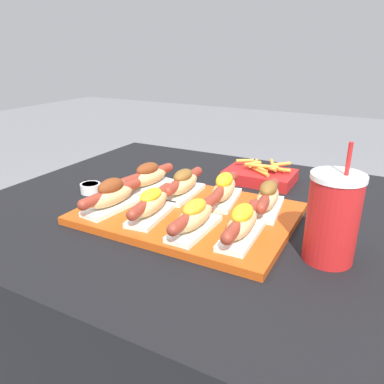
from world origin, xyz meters
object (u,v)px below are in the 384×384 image
(serving_tray, at_px, (188,213))
(hot_dog_7, at_px, (268,197))
(hot_dog_3, at_px, (242,223))
(hot_dog_4, at_px, (147,177))
(drink_cup, at_px, (333,218))
(fries_basket, at_px, (260,175))
(hot_dog_5, at_px, (184,183))
(hot_dog_1, at_px, (151,204))
(hot_dog_6, at_px, (224,189))
(sauce_bowl, at_px, (91,188))
(hot_dog_2, at_px, (195,217))
(hot_dog_0, at_px, (111,196))

(serving_tray, xyz_separation_m, hot_dog_7, (0.17, 0.09, 0.04))
(hot_dog_3, bearing_deg, hot_dog_4, 155.99)
(drink_cup, relative_size, fries_basket, 1.15)
(serving_tray, height_order, hot_dog_7, hot_dog_7)
(serving_tray, distance_m, hot_dog_5, 0.11)
(serving_tray, bearing_deg, hot_dog_3, -24.00)
(fries_basket, bearing_deg, hot_dog_7, -68.18)
(serving_tray, relative_size, hot_dog_1, 2.51)
(hot_dog_3, distance_m, hot_dog_5, 0.27)
(hot_dog_5, distance_m, fries_basket, 0.28)
(hot_dog_6, xyz_separation_m, sauce_bowl, (-0.38, -0.08, -0.04))
(hot_dog_1, bearing_deg, hot_dog_5, 89.84)
(hot_dog_5, bearing_deg, hot_dog_2, -54.69)
(hot_dog_7, distance_m, drink_cup, 0.21)
(hot_dog_5, bearing_deg, fries_basket, 62.34)
(hot_dog_6, distance_m, drink_cup, 0.31)
(hot_dog_2, xyz_separation_m, drink_cup, (0.27, 0.05, 0.04))
(hot_dog_3, bearing_deg, hot_dog_1, 179.84)
(hot_dog_1, distance_m, drink_cup, 0.39)
(hot_dog_2, xyz_separation_m, hot_dog_7, (0.10, 0.18, 0.00))
(serving_tray, xyz_separation_m, hot_dog_0, (-0.17, -0.08, 0.04))
(hot_dog_7, xyz_separation_m, sauce_bowl, (-0.49, -0.07, -0.04))
(hot_dog_4, xyz_separation_m, sauce_bowl, (-0.15, -0.06, -0.04))
(hot_dog_6, bearing_deg, hot_dog_3, -55.95)
(hot_dog_3, distance_m, hot_dog_4, 0.37)
(hot_dog_1, height_order, hot_dog_4, hot_dog_4)
(serving_tray, distance_m, hot_dog_1, 0.10)
(hot_dog_1, distance_m, hot_dog_3, 0.22)
(hot_dog_1, height_order, hot_dog_3, hot_dog_3)
(hot_dog_0, distance_m, hot_dog_3, 0.33)
(serving_tray, height_order, hot_dog_3, hot_dog_3)
(hot_dog_4, bearing_deg, hot_dog_0, -89.19)
(hot_dog_7, height_order, sauce_bowl, hot_dog_7)
(sauce_bowl, height_order, drink_cup, drink_cup)
(fries_basket, bearing_deg, drink_cup, -55.03)
(serving_tray, xyz_separation_m, drink_cup, (0.33, -0.04, 0.08))
(serving_tray, relative_size, hot_dog_0, 2.51)
(hot_dog_4, distance_m, drink_cup, 0.52)
(hot_dog_2, height_order, hot_dog_5, hot_dog_5)
(hot_dog_0, height_order, hot_dog_6, hot_dog_0)
(hot_dog_1, bearing_deg, hot_dog_3, -0.16)
(hot_dog_5, bearing_deg, hot_dog_1, -90.16)
(hot_dog_7, bearing_deg, fries_basket, 111.82)
(hot_dog_5, bearing_deg, hot_dog_0, -124.06)
(serving_tray, xyz_separation_m, fries_basket, (0.07, 0.33, 0.01))
(sauce_bowl, bearing_deg, fries_basket, 38.66)
(hot_dog_5, bearing_deg, sauce_bowl, -165.46)
(hot_dog_3, relative_size, drink_cup, 0.84)
(hot_dog_4, relative_size, hot_dog_7, 0.99)
(hot_dog_4, relative_size, sauce_bowl, 3.45)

